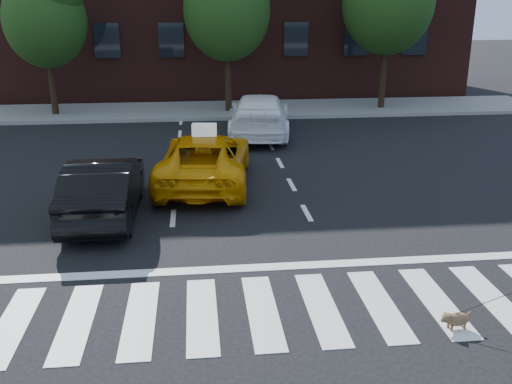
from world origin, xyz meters
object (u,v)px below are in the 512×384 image
Objects in this scene: taxi at (205,159)px; dog at (455,319)px; black_sedan at (104,187)px; white_suv at (260,115)px; tree_left at (45,10)px.

dog is at bearing 121.72° from taxi.
taxi is 1.18× the size of black_sedan.
black_sedan is 7.97× the size of dog.
white_suv is (2.17, 5.69, 0.06)m from taxi.
tree_left is 1.51× the size of black_sedan.
dog is (9.89, -17.85, -4.26)m from tree_left.
tree_left is 1.28× the size of taxi.
white_suv is at bearing -27.23° from tree_left.
taxi is 9.39× the size of dog.
tree_left reaches higher than dog.
black_sedan is (3.78, -12.25, -3.73)m from tree_left.
black_sedan is 0.81× the size of white_suv.
tree_left reaches higher than black_sedan.
white_suv is at bearing -104.30° from taxi.
dog is (1.52, -13.55, -0.59)m from white_suv.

